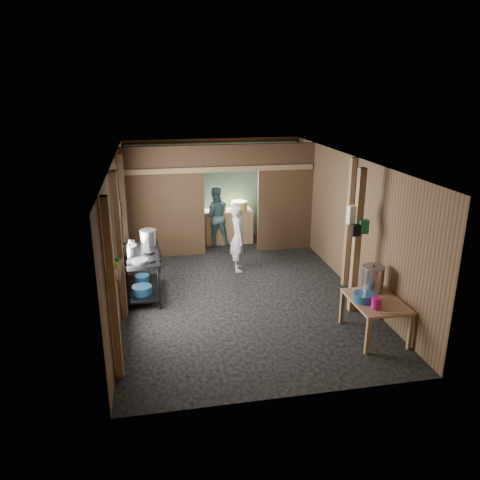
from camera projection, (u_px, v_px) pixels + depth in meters
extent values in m
cube|color=black|center=(238.00, 289.00, 9.43)|extent=(4.50, 7.00, 0.00)
cube|color=#333333|center=(238.00, 159.00, 8.61)|extent=(4.50, 7.00, 0.00)
cube|color=brown|center=(213.00, 189.00, 12.28)|extent=(4.50, 0.00, 2.60)
cube|color=brown|center=(291.00, 308.00, 5.76)|extent=(4.50, 0.00, 2.60)
cube|color=brown|center=(118.00, 234.00, 8.62)|extent=(0.00, 7.00, 2.60)
cube|color=brown|center=(348.00, 221.00, 9.43)|extent=(0.00, 7.00, 2.60)
cube|color=brown|center=(164.00, 203.00, 10.84)|extent=(1.85, 0.10, 2.60)
cube|color=brown|center=(285.00, 198.00, 11.35)|extent=(1.35, 0.10, 2.60)
cube|color=brown|center=(231.00, 158.00, 10.80)|extent=(1.30, 0.10, 0.60)
cube|color=#6B9A98|center=(214.00, 191.00, 12.24)|extent=(4.40, 0.06, 2.50)
cube|color=#A28454|center=(228.00, 226.00, 12.10)|extent=(1.20, 0.50, 0.85)
cylinder|color=white|center=(223.00, 166.00, 12.05)|extent=(0.20, 0.03, 0.20)
cube|color=#A28454|center=(112.00, 292.00, 6.21)|extent=(0.10, 0.12, 2.60)
cube|color=#A28454|center=(119.00, 247.00, 7.89)|extent=(0.10, 0.12, 2.60)
cube|color=#A28454|center=(124.00, 216.00, 9.75)|extent=(0.10, 0.12, 2.60)
cube|color=#A28454|center=(349.00, 224.00, 9.23)|extent=(0.10, 0.12, 2.60)
cube|color=#A28454|center=(357.00, 242.00, 8.14)|extent=(0.12, 0.12, 2.60)
cube|color=#A28454|center=(221.00, 169.00, 10.79)|extent=(4.40, 0.12, 0.12)
cylinder|color=gray|center=(120.00, 210.00, 8.89)|extent=(0.03, 0.34, 0.34)
cylinder|color=black|center=(121.00, 209.00, 9.29)|extent=(0.03, 0.30, 0.30)
cube|color=#A28454|center=(116.00, 271.00, 6.65)|extent=(0.14, 0.80, 0.03)
cylinder|color=white|center=(115.00, 273.00, 6.40)|extent=(0.07, 0.07, 0.10)
cylinder|color=yellow|center=(116.00, 266.00, 6.63)|extent=(0.08, 0.08, 0.10)
cylinder|color=#177D47|center=(117.00, 261.00, 6.83)|extent=(0.06, 0.06, 0.10)
cube|color=white|center=(354.00, 215.00, 8.06)|extent=(0.22, 0.15, 0.32)
cube|color=#177D47|center=(363.00, 227.00, 8.00)|extent=(0.16, 0.12, 0.24)
cube|color=black|center=(356.00, 230.00, 7.98)|extent=(0.14, 0.10, 0.20)
cylinder|color=silver|center=(131.00, 243.00, 9.33)|extent=(0.15, 0.15, 0.09)
cylinder|color=navy|center=(142.00, 290.00, 8.79)|extent=(0.37, 0.37, 0.15)
cylinder|color=navy|center=(142.00, 278.00, 9.38)|extent=(0.29, 0.29, 0.12)
cylinder|color=navy|center=(365.00, 297.00, 7.44)|extent=(0.44, 0.44, 0.13)
cylinder|color=#CF147F|center=(376.00, 303.00, 7.19)|extent=(0.20, 0.20, 0.18)
cube|color=silver|center=(390.00, 313.00, 7.05)|extent=(0.30, 0.10, 0.01)
cylinder|color=yellow|center=(239.00, 206.00, 11.98)|extent=(0.40, 0.40, 0.22)
imported|color=beige|center=(238.00, 238.00, 10.17)|extent=(0.40, 0.57, 1.50)
imported|color=slate|center=(215.00, 216.00, 11.82)|extent=(0.75, 0.59, 1.52)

